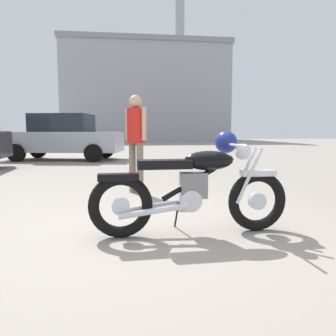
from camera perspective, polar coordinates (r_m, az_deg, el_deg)
name	(u,v)px	position (r m, az deg, el deg)	size (l,w,h in m)	color
ground_plane	(171,228)	(3.73, 0.48, -10.22)	(80.00, 80.00, 0.00)	gray
vintage_motorcycle	(196,186)	(3.48, 4.77, -3.13)	(2.08, 0.73, 1.07)	black
bystander	(136,133)	(5.74, -5.48, 5.86)	(0.35, 0.35, 1.66)	#706656
white_estate_far	(63,137)	(12.92, -17.37, 5.03)	(4.42, 2.44, 1.67)	black
industrial_building	(144,95)	(40.68, -4.10, 12.19)	(17.70, 14.19, 19.52)	#9EA0A8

